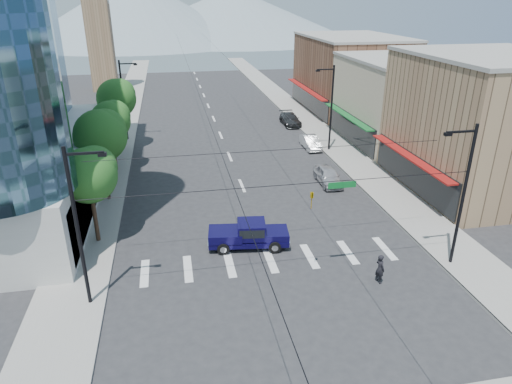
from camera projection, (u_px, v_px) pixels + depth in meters
ground at (279, 273)px, 27.65m from camera, size 160.00×160.00×0.00m
sidewalk_left at (124, 119)px, 61.58m from camera, size 4.00×120.00×0.15m
sidewalk_right at (295, 111)px, 65.72m from camera, size 4.00×120.00×0.15m
shop_near at (486, 126)px, 37.91m from camera, size 12.00×14.00×11.00m
shop_mid at (404, 102)px, 50.92m from camera, size 12.00×14.00×9.00m
shop_far at (350, 74)px, 65.13m from camera, size 12.00×18.00×10.00m
clock_tower at (98, 26)px, 76.42m from camera, size 4.80×4.80×20.40m
mountain_left at (135, 9)px, 155.81m from camera, size 80.00×80.00×22.00m
mountain_right at (232, 13)px, 171.64m from camera, size 90.00×90.00×18.00m
tree_near at (91, 173)px, 29.24m from camera, size 3.65×3.64×6.71m
tree_midnear at (102, 134)px, 35.31m from camera, size 4.09×4.09×7.52m
tree_midfar at (112, 119)px, 41.86m from camera, size 3.65×3.64×6.71m
tree_far at (118, 97)px, 47.92m from camera, size 4.09×4.09×7.52m
signal_rig at (288, 211)px, 24.93m from camera, size 21.80×0.20×9.00m
lamp_pole_nw at (124, 98)px, 50.87m from camera, size 2.00×0.25×9.00m
lamp_pole_ne at (330, 105)px, 47.33m from camera, size 2.00×0.25×9.00m
pickup_truck at (248, 234)px, 30.18m from camera, size 5.56×2.62×1.82m
pedestrian at (380, 269)px, 26.44m from camera, size 0.58×0.75×1.82m
parked_car_near at (328, 176)px, 40.42m from camera, size 1.86×4.46×1.51m
parked_car_mid at (310, 142)px, 49.77m from camera, size 1.49×4.24×1.40m
parked_car_far at (290, 119)px, 58.73m from camera, size 2.05×5.03×1.46m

